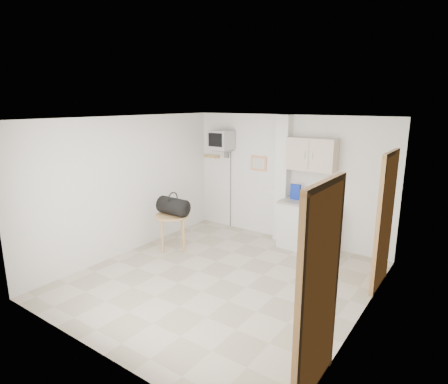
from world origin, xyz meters
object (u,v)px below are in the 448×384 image
Objects in this scene: water_bottle at (309,301)px; round_table at (172,219)px; crt_television at (221,141)px; duffel_bag at (173,206)px.

round_table is at bearing 168.46° from water_bottle.
crt_television is 4.05m from water_bottle.
crt_television is at bearing 87.84° from round_table.
round_table is 1.13× the size of duffel_bag.
duffel_bag is (0.02, 0.02, 0.25)m from round_table.
crt_television is 2.03m from round_table.
duffel_bag is at bearing 36.48° from round_table.
water_bottle is at bearing -35.87° from crt_television.
duffel_bag is 3.12m from water_bottle.
crt_television is 1.86m from duffel_bag.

